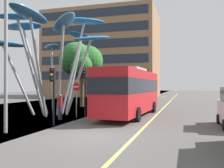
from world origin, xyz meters
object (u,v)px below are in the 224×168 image
traffic_light_kerb_near (53,84)px  red_bus (130,90)px  traffic_light_kerb_far (85,81)px  traffic_light_island_mid (110,84)px  leaf_sculpture (50,35)px  street_lamp (11,39)px  pedestrian (60,107)px  no_entry_sign (76,94)px

traffic_light_kerb_near → red_bus: bearing=60.7°
traffic_light_kerb_far → traffic_light_island_mid: (0.42, 5.34, -0.11)m
leaf_sculpture → street_lamp: (2.31, -7.77, -1.82)m
leaf_sculpture → traffic_light_kerb_far: 5.08m
red_bus → pedestrian: size_ratio=5.94×
red_bus → traffic_light_kerb_far: size_ratio=2.86×
traffic_light_island_mid → pedestrian: 7.73m
traffic_light_kerb_far → street_lamp: street_lamp is taller
traffic_light_kerb_near → leaf_sculpture: bearing=121.7°
pedestrian → traffic_light_kerb_far: bearing=63.8°
red_bus → traffic_light_kerb_near: (-3.37, -6.01, 0.43)m
traffic_light_kerb_near → traffic_light_kerb_far: bearing=88.7°
traffic_light_kerb_near → pedestrian: (-0.91, 2.60, -1.57)m
traffic_light_kerb_near → street_lamp: 3.59m
red_bus → street_lamp: (-4.24, -8.66, 2.68)m
red_bus → traffic_light_island_mid: (-2.85, 4.00, 0.54)m
red_bus → street_lamp: bearing=-116.1°
pedestrian → traffic_light_island_mid: bearing=79.0°
red_bus → traffic_light_kerb_far: bearing=-157.7°
traffic_light_kerb_near → pedestrian: 3.18m
red_bus → traffic_light_kerb_near: size_ratio=3.13×
street_lamp → no_entry_sign: 7.44m
traffic_light_island_mid → red_bus: bearing=-54.5°
pedestrian → no_entry_sign: (0.55, 1.54, 0.82)m
red_bus → street_lamp: 10.01m
traffic_light_kerb_near → traffic_light_kerb_far: (0.10, 4.67, 0.22)m
leaf_sculpture → traffic_light_island_mid: size_ratio=3.11×
no_entry_sign → traffic_light_kerb_near: bearing=-85.0°
leaf_sculpture → traffic_light_kerb_near: bearing=-58.3°
traffic_light_kerb_near → no_entry_sign: traffic_light_kerb_near is taller
leaf_sculpture → traffic_light_kerb_far: size_ratio=2.98×
traffic_light_kerb_far → no_entry_sign: bearing=-131.6°
red_bus → leaf_sculpture: (-6.54, -0.89, 4.51)m
traffic_light_island_mid → no_entry_sign: 6.00m
leaf_sculpture → street_lamp: size_ratio=1.49×
traffic_light_island_mid → no_entry_sign: bearing=-98.6°
leaf_sculpture → traffic_light_island_mid: leaf_sculpture is taller
leaf_sculpture → traffic_light_kerb_near: leaf_sculpture is taller
leaf_sculpture → red_bus: bearing=7.7°
red_bus → pedestrian: 5.59m
traffic_light_kerb_near → traffic_light_island_mid: (0.53, 10.01, 0.11)m
traffic_light_kerb_near → pedestrian: size_ratio=1.90×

